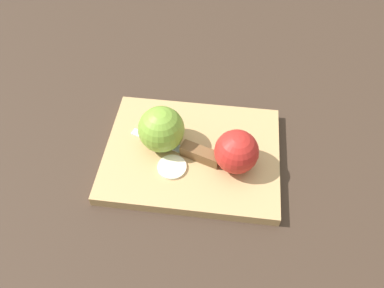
{
  "coord_description": "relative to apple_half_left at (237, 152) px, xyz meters",
  "views": [
    {
      "loc": [
        -0.03,
        0.42,
        0.57
      ],
      "look_at": [
        0.0,
        0.0,
        0.04
      ],
      "focal_mm": 35.0,
      "sensor_mm": 36.0,
      "label": 1
    }
  ],
  "objects": [
    {
      "name": "knife",
      "position": [
        0.07,
        -0.01,
        -0.03
      ],
      "size": [
        0.17,
        0.08,
        0.02
      ],
      "rotation": [
        0.0,
        0.0,
        -0.37
      ],
      "color": "silver",
      "rests_on": "cutting_board"
    },
    {
      "name": "cutting_board",
      "position": [
        0.08,
        -0.03,
        -0.05
      ],
      "size": [
        0.33,
        0.26,
        0.02
      ],
      "color": "tan",
      "rests_on": "ground_plane"
    },
    {
      "name": "apple_slice",
      "position": [
        0.11,
        0.02,
        -0.04
      ],
      "size": [
        0.05,
        0.05,
        0.0
      ],
      "color": "#EFE5C6",
      "rests_on": "cutting_board"
    },
    {
      "name": "apple_half_right",
      "position": [
        0.13,
        -0.04,
        0.0
      ],
      "size": [
        0.08,
        0.08,
        0.08
      ],
      "rotation": [
        0.0,
        0.0,
        2.6
      ],
      "color": "olive",
      "rests_on": "cutting_board"
    },
    {
      "name": "ground_plane",
      "position": [
        0.08,
        -0.03,
        -0.06
      ],
      "size": [
        4.0,
        4.0,
        0.0
      ],
      "primitive_type": "plane",
      "color": "#38281E"
    },
    {
      "name": "apple_half_left",
      "position": [
        0.0,
        0.0,
        0.0
      ],
      "size": [
        0.08,
        0.08,
        0.08
      ],
      "rotation": [
        0.0,
        0.0,
        3.22
      ],
      "color": "red",
      "rests_on": "cutting_board"
    }
  ]
}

